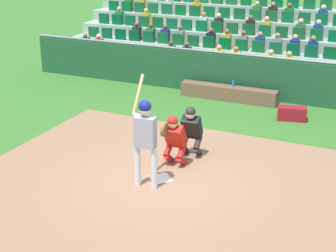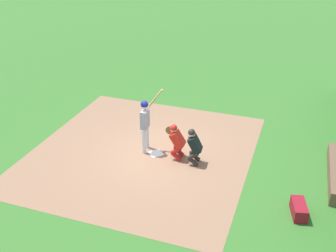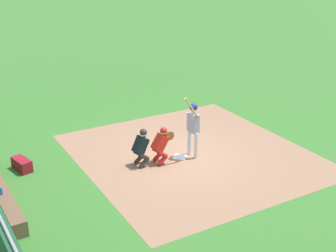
# 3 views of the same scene
# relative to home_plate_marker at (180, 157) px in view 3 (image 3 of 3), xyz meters

# --- Properties ---
(ground_plane) EXTENTS (160.00, 160.00, 0.00)m
(ground_plane) POSITION_rel_home_plate_marker_xyz_m (0.00, 0.00, -0.02)
(ground_plane) COLOR #37712B
(infield_dirt_patch) EXTENTS (8.05, 7.54, 0.01)m
(infield_dirt_patch) POSITION_rel_home_plate_marker_xyz_m (0.00, 0.50, -0.01)
(infield_dirt_patch) COLOR #946D52
(infield_dirt_patch) RESTS_ON ground_plane
(home_plate_marker) EXTENTS (0.62, 0.62, 0.02)m
(home_plate_marker) POSITION_rel_home_plate_marker_xyz_m (0.00, 0.00, 0.00)
(home_plate_marker) COLOR white
(home_plate_marker) RESTS_ON infield_dirt_patch
(batter_at_plate) EXTENTS (0.58, 0.68, 2.26)m
(batter_at_plate) POSITION_rel_home_plate_marker_xyz_m (0.14, 0.42, 1.17)
(batter_at_plate) COLOR silver
(batter_at_plate) RESTS_ON ground_plane
(catcher_crouching) EXTENTS (0.46, 0.70, 1.25)m
(catcher_crouching) POSITION_rel_home_plate_marker_xyz_m (0.00, -0.73, 0.69)
(catcher_crouching) COLOR red
(catcher_crouching) RESTS_ON ground_plane
(home_plate_umpire) EXTENTS (0.49, 0.50, 1.27)m
(home_plate_umpire) POSITION_rel_home_plate_marker_xyz_m (-0.15, -1.38, 0.68)
(home_plate_umpire) COLOR #292522
(home_plate_umpire) RESTS_ON ground_plane
(dugout_bench) EXTENTS (3.06, 0.40, 0.44)m
(dugout_bench) POSITION_rel_home_plate_marker_xyz_m (0.36, -5.82, 0.20)
(dugout_bench) COLOR brown
(dugout_bench) RESTS_ON ground_plane
(water_bottle_on_bench) EXTENTS (0.07, 0.07, 0.21)m
(water_bottle_on_bench) POSITION_rel_home_plate_marker_xyz_m (0.22, -5.86, 0.53)
(water_bottle_on_bench) COLOR blue
(water_bottle_on_bench) RESTS_ON dugout_bench
(equipment_duffel_bag) EXTENTS (0.85, 0.52, 0.38)m
(equipment_duffel_bag) POSITION_rel_home_plate_marker_xyz_m (-1.83, -4.81, 0.18)
(equipment_duffel_bag) COLOR maroon
(equipment_duffel_bag) RESTS_ON ground_plane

